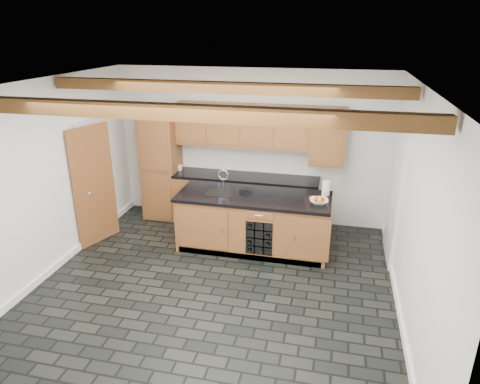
% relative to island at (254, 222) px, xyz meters
% --- Properties ---
extents(ground, '(5.00, 5.00, 0.00)m').
position_rel_island_xyz_m(ground, '(-0.31, -1.28, -0.46)').
color(ground, black).
rests_on(ground, ground).
extents(room_shell, '(5.01, 5.00, 5.00)m').
position_rel_island_xyz_m(room_shell, '(-0.39, -0.75, 1.06)').
color(room_shell, white).
rests_on(room_shell, ground).
extents(back_cabinetry, '(3.65, 0.62, 2.20)m').
position_rel_island_xyz_m(back_cabinetry, '(-0.68, 0.95, 0.51)').
color(back_cabinetry, '#9C6032').
rests_on(back_cabinetry, ground).
extents(island, '(2.48, 0.96, 0.93)m').
position_rel_island_xyz_m(island, '(0.00, 0.00, 0.00)').
color(island, '#9C6032').
rests_on(island, ground).
extents(faucet, '(0.45, 0.40, 0.34)m').
position_rel_island_xyz_m(faucet, '(-0.56, 0.05, 0.50)').
color(faucet, black).
rests_on(faucet, island).
extents(kitchen_scale, '(0.22, 0.16, 0.06)m').
position_rel_island_xyz_m(kitchen_scale, '(-0.17, 0.12, 0.49)').
color(kitchen_scale, black).
rests_on(kitchen_scale, island).
extents(fruit_bowl, '(0.32, 0.32, 0.07)m').
position_rel_island_xyz_m(fruit_bowl, '(1.03, -0.10, 0.50)').
color(fruit_bowl, silver).
rests_on(fruit_bowl, island).
extents(fruit_cluster, '(0.16, 0.17, 0.07)m').
position_rel_island_xyz_m(fruit_cluster, '(1.03, -0.10, 0.54)').
color(fruit_cluster, '#B41C18').
rests_on(fruit_cluster, fruit_bowl).
extents(paper_towel, '(0.13, 0.13, 0.23)m').
position_rel_island_xyz_m(paper_towel, '(1.11, 0.28, 0.58)').
color(paper_towel, white).
rests_on(paper_towel, island).
extents(mug, '(0.13, 0.13, 0.10)m').
position_rel_island_xyz_m(mug, '(-1.61, 0.95, 0.52)').
color(mug, white).
rests_on(mug, back_cabinetry).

